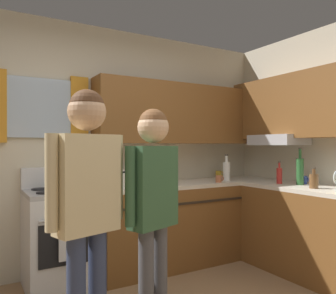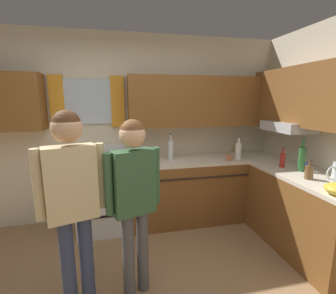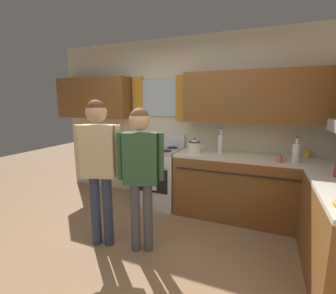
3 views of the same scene
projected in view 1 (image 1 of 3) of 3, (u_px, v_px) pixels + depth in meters
The scene contains 14 objects.
back_wall_unit at pixel (84, 132), 3.55m from camera, with size 4.60×0.42×2.60m.
kitchen_counter_run at pixel (232, 224), 3.72m from camera, with size 2.22×1.98×0.90m.
stove_oven at pixel (61, 236), 3.17m from camera, with size 0.63×0.67×1.10m.
bottle_tall_clear at pixel (150, 171), 3.64m from camera, with size 0.07×0.07×0.37m.
bottle_milk_white at pixel (226, 171), 3.98m from camera, with size 0.08×0.08×0.31m.
bottle_wine_green at pixel (300, 171), 3.59m from camera, with size 0.08×0.08×0.39m.
bottle_sauce_red at pixel (279, 175), 3.70m from camera, with size 0.06×0.06×0.25m.
bottle_squat_brown at pixel (314, 180), 3.29m from camera, with size 0.08×0.08×0.21m.
mug_cobalt_blue at pixel (304, 180), 3.68m from camera, with size 0.11×0.07×0.08m.
mug_mustard_yellow at pixel (219, 174), 4.38m from camera, with size 0.12×0.08×0.09m.
cup_terracotta at pixel (219, 179), 3.83m from camera, with size 0.11×0.07×0.08m.
stovetop_kettle at pixel (121, 178), 3.40m from camera, with size 0.27×0.20×0.21m.
adult_left at pixel (87, 194), 1.98m from camera, with size 0.49×0.25×1.64m.
adult_in_plaid at pixel (153, 195), 2.28m from camera, with size 0.46×0.26×1.56m.
Camera 1 is at (-0.99, -1.69, 1.32)m, focal length 36.30 mm.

